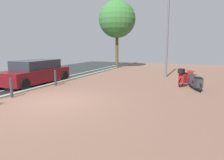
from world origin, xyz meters
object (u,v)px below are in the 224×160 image
object	(u,v)px
street_tree	(117,19)
bollard_far	(55,78)
scooter_near	(197,83)
lamp_post	(168,29)
bollard_near	(11,88)
parked_car_near	(35,72)
scooter_mid	(185,78)

from	to	relation	value
street_tree	bollard_far	distance (m)	11.12
scooter_near	lamp_post	distance (m)	5.40
bollard_near	street_tree	bearing A→B (deg)	91.51
parked_car_near	bollard_near	bearing A→B (deg)	-64.90
lamp_post	bollard_near	distance (m)	10.56
parked_car_near	lamp_post	size ratio (longest dim) A/B	0.71
parked_car_near	bollard_near	distance (m)	3.32
street_tree	bollard_near	bearing A→B (deg)	-88.49
parked_car_near	scooter_mid	bearing A→B (deg)	18.09
scooter_mid	parked_car_near	size ratio (longest dim) A/B	0.37
scooter_mid	bollard_near	xyz separation A→B (m)	(-6.67, -5.64, -0.05)
scooter_mid	street_tree	size ratio (longest dim) A/B	0.25
street_tree	bollard_near	xyz separation A→B (m)	(0.35, -13.27, -4.31)
street_tree	scooter_near	bearing A→B (deg)	-47.98
bollard_near	bollard_far	distance (m)	3.02
lamp_post	bollard_near	size ratio (longest dim) A/B	7.31
scooter_mid	bollard_far	distance (m)	7.17
scooter_near	street_tree	size ratio (longest dim) A/B	0.25
bollard_far	scooter_near	bearing A→B (deg)	13.35
parked_car_near	street_tree	world-z (taller)	street_tree
street_tree	lamp_post	bearing A→B (deg)	-39.46
lamp_post	street_tree	world-z (taller)	street_tree
parked_car_near	bollard_far	size ratio (longest dim) A/B	4.99
parked_car_near	bollard_far	distance (m)	1.42
scooter_mid	bollard_far	size ratio (longest dim) A/B	1.86
scooter_mid	lamp_post	world-z (taller)	lamp_post
bollard_near	lamp_post	bearing A→B (deg)	59.17
scooter_near	parked_car_near	xyz separation A→B (m)	(-8.73, -1.76, 0.30)
scooter_near	bollard_far	distance (m)	7.53
scooter_near	bollard_far	xyz separation A→B (m)	(-7.32, -1.74, 0.07)
parked_car_near	lamp_post	xyz separation A→B (m)	(6.60, 5.71, 2.70)
scooter_near	scooter_mid	xyz separation A→B (m)	(-0.65, 0.88, 0.09)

